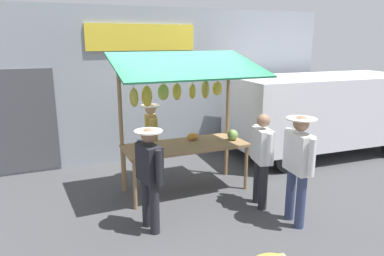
{
  "coord_description": "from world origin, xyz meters",
  "views": [
    {
      "loc": [
        2.27,
        5.68,
        2.71
      ],
      "look_at": [
        0.0,
        0.3,
        1.25
      ],
      "focal_mm": 33.28,
      "sensor_mm": 36.0,
      "label": 1
    }
  ],
  "objects": [
    {
      "name": "ground_plane",
      "position": [
        0.0,
        0.0,
        0.0
      ],
      "size": [
        40.0,
        40.0,
        0.0
      ],
      "primitive_type": "plane",
      "color": "#424244"
    },
    {
      "name": "street_backdrop",
      "position": [
        0.06,
        -2.2,
        1.7
      ],
      "size": [
        9.0,
        0.3,
        3.4
      ],
      "color": "#8C939E",
      "rests_on": "ground"
    },
    {
      "name": "market_stall",
      "position": [
        -0.01,
        -0.06,
        1.56
      ],
      "size": [
        2.5,
        1.46,
        2.5
      ],
      "color": "olive",
      "rests_on": "ground"
    },
    {
      "name": "vendor_with_sunhat",
      "position": [
        0.42,
        -0.75,
        0.88
      ],
      "size": [
        0.39,
        0.65,
        1.52
      ],
      "rotation": [
        0.0,
        0.0,
        1.36
      ],
      "color": "#726656",
      "rests_on": "ground"
    },
    {
      "name": "shopper_in_grey_tee",
      "position": [
        -0.91,
        1.06,
        0.9
      ],
      "size": [
        0.32,
        0.66,
        1.57
      ],
      "rotation": [
        0.0,
        0.0,
        -1.8
      ],
      "color": "#232328",
      "rests_on": "ground"
    },
    {
      "name": "shopper_with_shopping_bag",
      "position": [
        -1.06,
        1.77,
        0.99
      ],
      "size": [
        0.43,
        0.7,
        1.66
      ],
      "rotation": [
        0.0,
        0.0,
        -1.68
      ],
      "color": "navy",
      "rests_on": "ground"
    },
    {
      "name": "shopper_with_ponytail",
      "position": [
        0.99,
        1.1,
        0.89
      ],
      "size": [
        0.39,
        0.66,
        1.53
      ],
      "rotation": [
        0.0,
        0.0,
        -1.39
      ],
      "color": "#232328",
      "rests_on": "ground"
    },
    {
      "name": "parked_van",
      "position": [
        -3.67,
        -0.8,
        1.12
      ],
      "size": [
        4.48,
        2.04,
        1.88
      ],
      "rotation": [
        0.0,
        0.0,
        -0.04
      ],
      "color": "silver",
      "rests_on": "ground"
    }
  ]
}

